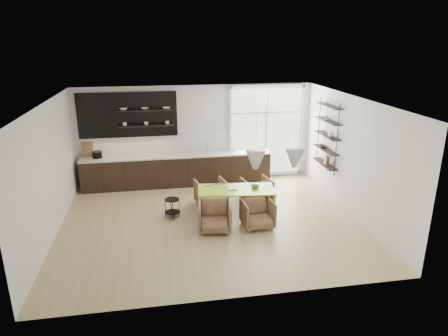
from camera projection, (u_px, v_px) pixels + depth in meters
room at (226, 150)px, 10.26m from camera, size 7.02×6.01×2.91m
kitchen_run at (174, 165)px, 11.82m from camera, size 5.54×0.69×2.75m
right_shelving at (327, 137)px, 10.72m from camera, size 0.26×1.22×1.90m
dining_table at (236, 191)px, 9.78m from camera, size 1.95×1.04×0.68m
armchair_back_left at (211, 193)px, 10.39m from camera, size 0.88×0.90×0.70m
armchair_back_right at (257, 190)px, 10.65m from camera, size 0.83×0.84×0.66m
armchair_front_left at (215, 216)px, 9.08m from camera, size 0.83×0.85×0.69m
armchair_front_right at (258, 213)px, 9.26m from camera, size 0.73×0.75×0.65m
wire_stool at (172, 206)px, 9.74m from camera, size 0.38×0.38×0.48m
table_book at (227, 188)px, 9.80m from camera, size 0.24×0.32×0.03m
table_bowl at (255, 187)px, 9.83m from camera, size 0.23×0.23×0.06m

